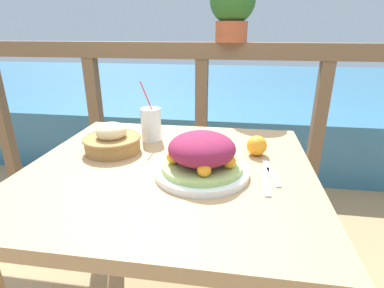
# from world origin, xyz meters

# --- Properties ---
(patio_table) EXTENTS (0.92, 0.87, 0.77)m
(patio_table) POSITION_xyz_m (0.00, 0.00, 0.65)
(patio_table) COLOR tan
(patio_table) RESTS_ON ground_plane
(railing_fence) EXTENTS (2.80, 0.08, 1.12)m
(railing_fence) POSITION_xyz_m (0.00, 0.88, 0.76)
(railing_fence) COLOR brown
(railing_fence) RESTS_ON ground_plane
(sea_backdrop) EXTENTS (12.00, 4.00, 0.51)m
(sea_backdrop) POSITION_xyz_m (0.00, 3.38, 0.26)
(sea_backdrop) COLOR teal
(sea_backdrop) RESTS_ON ground_plane
(salad_plate) EXTENTS (0.29, 0.29, 0.13)m
(salad_plate) POSITION_xyz_m (0.11, -0.05, 0.83)
(salad_plate) COLOR white
(salad_plate) RESTS_ON patio_table
(drink_glass) EXTENTS (0.08, 0.08, 0.24)m
(drink_glass) POSITION_xyz_m (-0.12, 0.23, 0.83)
(drink_glass) COLOR silver
(drink_glass) RESTS_ON patio_table
(bread_basket) EXTENTS (0.21, 0.21, 0.11)m
(bread_basket) POSITION_xyz_m (-0.23, 0.09, 0.81)
(bread_basket) COLOR olive
(bread_basket) RESTS_ON patio_table
(potted_plant) EXTENTS (0.24, 0.24, 0.33)m
(potted_plant) POSITION_xyz_m (0.16, 0.88, 1.30)
(potted_plant) COLOR #A34C2D
(potted_plant) RESTS_ON railing_fence
(fork) EXTENTS (0.04, 0.18, 0.00)m
(fork) POSITION_xyz_m (0.33, -0.01, 0.77)
(fork) COLOR silver
(fork) RESTS_ON patio_table
(knife) EXTENTS (0.03, 0.18, 0.00)m
(knife) POSITION_xyz_m (0.31, -0.06, 0.77)
(knife) COLOR silver
(knife) RESTS_ON patio_table
(orange_near_basket) EXTENTS (0.07, 0.07, 0.07)m
(orange_near_basket) POSITION_xyz_m (0.29, 0.14, 0.80)
(orange_near_basket) COLOR orange
(orange_near_basket) RESTS_ON patio_table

